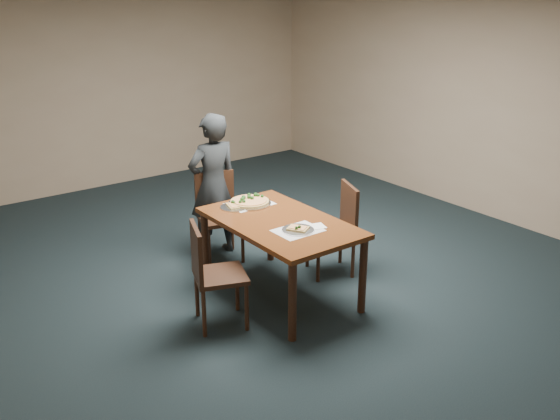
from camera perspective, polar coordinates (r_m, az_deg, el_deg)
ground at (r=6.24m, az=1.69°, el=-6.25°), size 8.00×8.00×0.00m
room_shell at (r=5.67m, az=1.87°, el=9.66°), size 8.00×8.00×8.00m
dining_table at (r=5.65m, az=-0.00°, el=-1.83°), size 0.90×1.50×0.75m
chair_far at (r=6.56m, az=-5.68°, el=-0.04°), size 0.51×0.51×0.91m
chair_left at (r=5.25m, az=-6.34°, el=-5.45°), size 0.54×0.54×0.91m
chair_right at (r=6.20m, az=5.33°, el=-1.26°), size 0.55×0.55×0.91m
diner at (r=6.56m, az=-6.13°, el=2.25°), size 0.57×0.39×1.53m
placemat_main at (r=6.04m, az=-2.78°, el=0.58°), size 0.42×0.32×0.00m
placemat_near at (r=5.39m, az=1.65°, el=-1.88°), size 0.40×0.30×0.00m
pizza_pan at (r=6.03m, az=-2.79°, el=0.79°), size 0.41×0.41×0.07m
slice_plate_near at (r=5.39m, az=1.65°, el=-1.76°), size 0.28×0.28×0.05m
slice_plate_far at (r=5.95m, az=-4.15°, el=0.35°), size 0.28×0.28×0.06m
napkin at (r=5.48m, az=3.38°, el=-1.51°), size 0.17×0.17×0.01m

